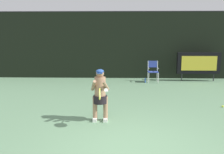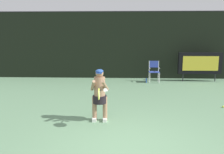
# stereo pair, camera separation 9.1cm
# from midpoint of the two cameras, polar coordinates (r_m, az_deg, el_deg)

# --- Properties ---
(ground) EXTENTS (18.00, 22.00, 0.03)m
(ground) POSITION_cam_midpoint_polar(r_m,az_deg,el_deg) (5.26, 4.24, -17.69)
(ground) COLOR slate
(backdrop_screen) EXTENTS (18.00, 0.12, 3.66)m
(backdrop_screen) POSITION_cam_midpoint_polar(r_m,az_deg,el_deg) (13.35, 3.12, 7.46)
(backdrop_screen) COLOR black
(backdrop_screen) RESTS_ON ground
(scoreboard) EXTENTS (2.20, 0.21, 1.50)m
(scoreboard) POSITION_cam_midpoint_polar(r_m,az_deg,el_deg) (13.23, 20.28, 3.07)
(scoreboard) COLOR black
(scoreboard) RESTS_ON ground
(umpire_chair) EXTENTS (0.52, 0.44, 1.08)m
(umpire_chair) POSITION_cam_midpoint_polar(r_m,az_deg,el_deg) (12.45, 10.14, 1.61)
(umpire_chair) COLOR white
(umpire_chair) RESTS_ON ground
(water_bottle) EXTENTS (0.07, 0.07, 0.27)m
(water_bottle) POSITION_cam_midpoint_polar(r_m,az_deg,el_deg) (12.32, 8.34, -0.77)
(water_bottle) COLOR #3B66C5
(water_bottle) RESTS_ON ground
(tennis_player) EXTENTS (0.53, 0.60, 1.48)m
(tennis_player) POSITION_cam_midpoint_polar(r_m,az_deg,el_deg) (6.77, -2.56, -3.79)
(tennis_player) COLOR white
(tennis_player) RESTS_ON ground
(tennis_racket) EXTENTS (0.03, 0.60, 0.31)m
(tennis_racket) POSITION_cam_midpoint_polar(r_m,az_deg,el_deg) (6.21, -2.67, -3.99)
(tennis_racket) COLOR black
(tennis_ball_loose) EXTENTS (0.07, 0.07, 0.07)m
(tennis_ball_loose) POSITION_cam_midpoint_polar(r_m,az_deg,el_deg) (8.98, 25.11, -6.37)
(tennis_ball_loose) COLOR #CCDB3D
(tennis_ball_loose) RESTS_ON ground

